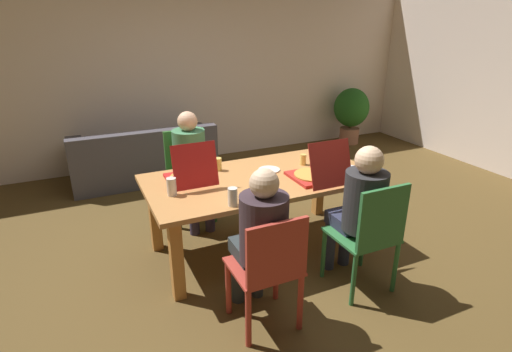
{
  "coord_description": "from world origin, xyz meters",
  "views": [
    {
      "loc": [
        -1.46,
        -3.08,
        2.09
      ],
      "look_at": [
        0.0,
        0.1,
        0.71
      ],
      "focal_mm": 28.54,
      "sensor_mm": 36.0,
      "label": 1
    }
  ],
  "objects_px": {
    "chair_0": "(371,232)",
    "drinking_glass_2": "(218,164)",
    "person_1": "(191,160)",
    "pizza_box_1": "(316,174)",
    "person_2": "(260,233)",
    "potted_plant": "(351,111)",
    "chair_1": "(189,173)",
    "dining_table": "(261,187)",
    "drinking_glass_3": "(233,197)",
    "pizza_box_0": "(190,176)",
    "plate_0": "(269,170)",
    "plate_1": "(350,170)",
    "drinking_glass_1": "(172,187)",
    "person_0": "(360,204)",
    "couch": "(144,160)",
    "drinking_glass_0": "(303,159)",
    "chair_2": "(269,268)"
  },
  "relations": [
    {
      "from": "chair_0",
      "to": "drinking_glass_2",
      "type": "relative_size",
      "value": 7.91
    },
    {
      "from": "person_1",
      "to": "pizza_box_1",
      "type": "xyz_separation_m",
      "value": [
        0.83,
        -1.07,
        0.09
      ]
    },
    {
      "from": "person_2",
      "to": "potted_plant",
      "type": "xyz_separation_m",
      "value": [
        3.32,
        3.37,
        -0.13
      ]
    },
    {
      "from": "chair_1",
      "to": "potted_plant",
      "type": "distance_m",
      "value": 3.67
    },
    {
      "from": "dining_table",
      "to": "drinking_glass_2",
      "type": "height_order",
      "value": "drinking_glass_2"
    },
    {
      "from": "drinking_glass_3",
      "to": "potted_plant",
      "type": "xyz_separation_m",
      "value": [
        3.36,
        2.95,
        -0.24
      ]
    },
    {
      "from": "dining_table",
      "to": "pizza_box_0",
      "type": "xyz_separation_m",
      "value": [
        -0.61,
        0.16,
        0.15
      ]
    },
    {
      "from": "person_1",
      "to": "pizza_box_1",
      "type": "relative_size",
      "value": 2.35
    },
    {
      "from": "drinking_glass_2",
      "to": "chair_0",
      "type": "bearing_deg",
      "value": -58.52
    },
    {
      "from": "person_2",
      "to": "plate_0",
      "type": "relative_size",
      "value": 5.84
    },
    {
      "from": "plate_1",
      "to": "drinking_glass_1",
      "type": "relative_size",
      "value": 1.7
    },
    {
      "from": "person_0",
      "to": "person_2",
      "type": "xyz_separation_m",
      "value": [
        -0.9,
        -0.07,
        -0.01
      ]
    },
    {
      "from": "chair_0",
      "to": "couch",
      "type": "bearing_deg",
      "value": 109.83
    },
    {
      "from": "chair_1",
      "to": "drinking_glass_3",
      "type": "height_order",
      "value": "chair_1"
    },
    {
      "from": "pizza_box_1",
      "to": "plate_1",
      "type": "xyz_separation_m",
      "value": [
        0.42,
        0.06,
        -0.05
      ]
    },
    {
      "from": "pizza_box_0",
      "to": "plate_0",
      "type": "relative_size",
      "value": 2.27
    },
    {
      "from": "plate_1",
      "to": "drinking_glass_1",
      "type": "distance_m",
      "value": 1.66
    },
    {
      "from": "chair_1",
      "to": "plate_1",
      "type": "bearing_deg",
      "value": -42.84
    },
    {
      "from": "dining_table",
      "to": "pizza_box_1",
      "type": "bearing_deg",
      "value": -33.01
    },
    {
      "from": "person_1",
      "to": "drinking_glass_1",
      "type": "height_order",
      "value": "person_1"
    },
    {
      "from": "chair_1",
      "to": "person_2",
      "type": "xyz_separation_m",
      "value": [
        -0.0,
        -1.81,
        0.19
      ]
    },
    {
      "from": "chair_0",
      "to": "drinking_glass_3",
      "type": "relative_size",
      "value": 6.61
    },
    {
      "from": "couch",
      "to": "potted_plant",
      "type": "relative_size",
      "value": 1.94
    },
    {
      "from": "pizza_box_0",
      "to": "potted_plant",
      "type": "xyz_separation_m",
      "value": [
        3.52,
        2.35,
        -0.22
      ]
    },
    {
      "from": "drinking_glass_0",
      "to": "drinking_glass_2",
      "type": "bearing_deg",
      "value": 166.18
    },
    {
      "from": "person_1",
      "to": "drinking_glass_0",
      "type": "distance_m",
      "value": 1.15
    },
    {
      "from": "drinking_glass_2",
      "to": "potted_plant",
      "type": "xyz_separation_m",
      "value": [
        3.2,
        2.19,
        -0.23
      ]
    },
    {
      "from": "pizza_box_1",
      "to": "drinking_glass_0",
      "type": "xyz_separation_m",
      "value": [
        0.1,
        0.39,
        -0.0
      ]
    },
    {
      "from": "person_0",
      "to": "drinking_glass_3",
      "type": "height_order",
      "value": "person_0"
    },
    {
      "from": "pizza_box_1",
      "to": "plate_1",
      "type": "height_order",
      "value": "pizza_box_1"
    },
    {
      "from": "person_1",
      "to": "drinking_glass_2",
      "type": "xyz_separation_m",
      "value": [
        0.12,
        -0.48,
        0.09
      ]
    },
    {
      "from": "chair_0",
      "to": "person_1",
      "type": "relative_size",
      "value": 0.79
    },
    {
      "from": "chair_2",
      "to": "potted_plant",
      "type": "height_order",
      "value": "potted_plant"
    },
    {
      "from": "drinking_glass_3",
      "to": "potted_plant",
      "type": "height_order",
      "value": "potted_plant"
    },
    {
      "from": "chair_2",
      "to": "couch",
      "type": "height_order",
      "value": "chair_2"
    },
    {
      "from": "chair_2",
      "to": "person_1",
      "type": "bearing_deg",
      "value": 90.0
    },
    {
      "from": "person_1",
      "to": "couch",
      "type": "bearing_deg",
      "value": 99.96
    },
    {
      "from": "person_2",
      "to": "potted_plant",
      "type": "bearing_deg",
      "value": 45.4
    },
    {
      "from": "dining_table",
      "to": "person_2",
      "type": "height_order",
      "value": "person_2"
    },
    {
      "from": "dining_table",
      "to": "chair_1",
      "type": "xyz_separation_m",
      "value": [
        -0.41,
        0.95,
        -0.12
      ]
    },
    {
      "from": "drinking_glass_1",
      "to": "person_1",
      "type": "bearing_deg",
      "value": 64.58
    },
    {
      "from": "chair_0",
      "to": "pizza_box_1",
      "type": "xyz_separation_m",
      "value": [
        -0.07,
        0.68,
        0.25
      ]
    },
    {
      "from": "person_2",
      "to": "drinking_glass_2",
      "type": "relative_size",
      "value": 9.87
    },
    {
      "from": "chair_0",
      "to": "plate_1",
      "type": "relative_size",
      "value": 3.8
    },
    {
      "from": "drinking_glass_3",
      "to": "plate_0",
      "type": "bearing_deg",
      "value": 43.67
    },
    {
      "from": "pizza_box_0",
      "to": "drinking_glass_1",
      "type": "relative_size",
      "value": 3.13
    },
    {
      "from": "chair_2",
      "to": "couch",
      "type": "xyz_separation_m",
      "value": [
        -0.25,
        3.25,
        -0.22
      ]
    },
    {
      "from": "chair_1",
      "to": "plate_1",
      "type": "height_order",
      "value": "chair_1"
    },
    {
      "from": "chair_2",
      "to": "couch",
      "type": "relative_size",
      "value": 0.49
    },
    {
      "from": "plate_0",
      "to": "couch",
      "type": "xyz_separation_m",
      "value": [
        -0.81,
        2.13,
        -0.46
      ]
    }
  ]
}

